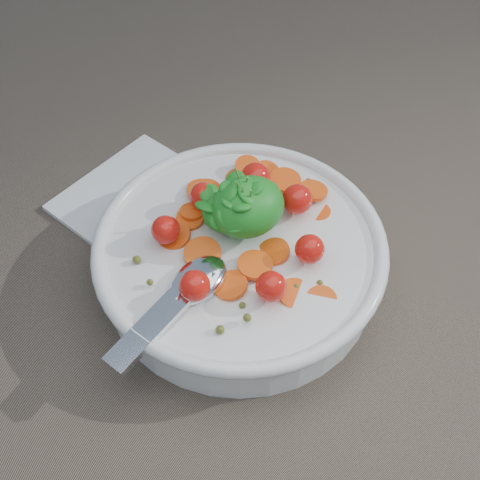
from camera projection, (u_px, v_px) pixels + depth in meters
ground at (234, 290)px, 0.57m from camera, size 6.00×6.00×0.00m
bowl at (240, 255)px, 0.56m from camera, size 0.29×0.27×0.11m
napkin at (138, 197)px, 0.64m from camera, size 0.18×0.17×0.01m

